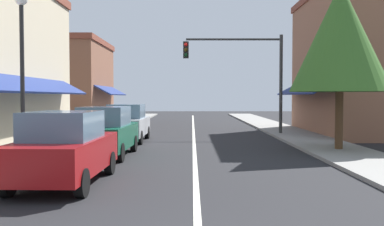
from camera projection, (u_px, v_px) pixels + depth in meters
The scene contains 12 objects.
ground_plane at pixel (194, 137), 22.35m from camera, with size 80.00×80.00×0.00m, color black.
sidewalk_left at pixel (89, 136), 22.35m from camera, with size 2.60×56.00×0.12m, color gray.
sidewalk_right at pixel (298, 136), 22.35m from camera, with size 2.60×56.00×0.12m, color gray.
lane_center_stripe at pixel (194, 137), 22.35m from camera, with size 0.14×52.00×0.01m, color silver.
storefront_right_block at pixel (363, 62), 24.19m from camera, with size 7.04×10.20×8.22m.
storefront_far_left at pixel (74, 83), 32.22m from camera, with size 5.79×8.20×6.37m.
parked_car_nearest_left at pixel (64, 148), 10.23m from camera, with size 1.86×4.14×1.77m.
parked_car_second_left at pixel (105, 132), 15.06m from camera, with size 1.87×4.14×1.77m.
parked_car_third_left at pixel (127, 123), 20.11m from camera, with size 1.82×4.12×1.77m.
traffic_signal_mast_arm at pixel (246, 66), 23.25m from camera, with size 5.46×0.50×5.52m.
street_lamp_left_near at pixel (22, 52), 12.00m from camera, with size 0.36×0.36×5.06m.
tree_right_near at pixel (340, 37), 16.16m from camera, with size 3.78×3.78×6.47m.
Camera 1 is at (-0.09, -4.28, 2.12)m, focal length 39.73 mm.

